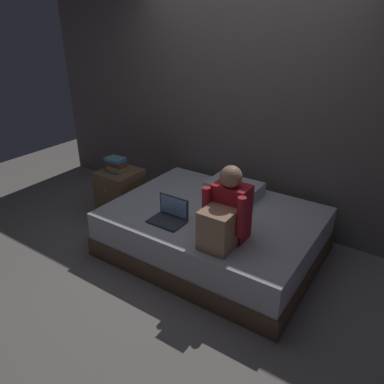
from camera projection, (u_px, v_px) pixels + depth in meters
ground_plane at (180, 259)px, 3.65m from camera, size 8.00×8.00×0.00m
wall_back at (243, 101)px, 3.97m from camera, size 5.60×0.10×2.70m
bed at (213, 232)px, 3.68m from camera, size 2.00×1.50×0.47m
nightstand at (121, 194)px, 4.34m from camera, size 0.44×0.46×0.57m
person_sitting at (226, 215)px, 2.99m from camera, size 0.39×0.44×0.66m
laptop at (170, 215)px, 3.38m from camera, size 0.32×0.23×0.22m
pillow at (234, 188)px, 3.89m from camera, size 0.56×0.36×0.13m
book_stack at (117, 164)px, 4.18m from camera, size 0.23×0.16×0.16m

